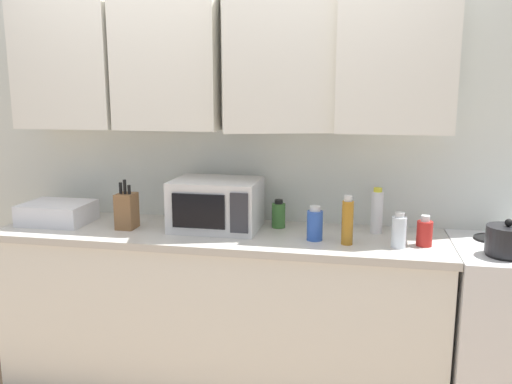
{
  "coord_description": "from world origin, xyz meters",
  "views": [
    {
      "loc": [
        0.76,
        -3.03,
        1.68
      ],
      "look_at": [
        0.2,
        -0.25,
        1.12
      ],
      "focal_mm": 37.0,
      "sensor_mm": 36.0,
      "label": 1
    }
  ],
  "objects_px": {
    "kettle": "(507,240)",
    "bottle_red_sauce": "(425,233)",
    "dish_rack": "(57,213)",
    "bottle_amber_vinegar": "(347,221)",
    "bottle_clear_tall": "(399,231)",
    "bottle_green_oil": "(279,215)",
    "knife_block": "(127,210)",
    "bottle_blue_cleaner": "(315,224)",
    "bottle_white_jar": "(377,211)",
    "microwave": "(216,204)"
  },
  "relations": [
    {
      "from": "knife_block",
      "to": "bottle_white_jar",
      "type": "xyz_separation_m",
      "value": [
        1.38,
        0.18,
        0.02
      ]
    },
    {
      "from": "bottle_green_oil",
      "to": "microwave",
      "type": "bearing_deg",
      "value": -164.21
    },
    {
      "from": "kettle",
      "to": "knife_block",
      "type": "xyz_separation_m",
      "value": [
        -1.97,
        0.12,
        0.02
      ]
    },
    {
      "from": "bottle_amber_vinegar",
      "to": "bottle_white_jar",
      "type": "distance_m",
      "value": 0.29
    },
    {
      "from": "kettle",
      "to": "bottle_red_sauce",
      "type": "relative_size",
      "value": 1.24
    },
    {
      "from": "dish_rack",
      "to": "bottle_green_oil",
      "type": "relative_size",
      "value": 2.36
    },
    {
      "from": "bottle_white_jar",
      "to": "bottle_clear_tall",
      "type": "xyz_separation_m",
      "value": [
        0.1,
        -0.26,
        -0.04
      ]
    },
    {
      "from": "kettle",
      "to": "dish_rack",
      "type": "height_order",
      "value": "kettle"
    },
    {
      "from": "bottle_blue_cleaner",
      "to": "bottle_amber_vinegar",
      "type": "bearing_deg",
      "value": -14.89
    },
    {
      "from": "knife_block",
      "to": "bottle_blue_cleaner",
      "type": "relative_size",
      "value": 1.54
    },
    {
      "from": "bottle_clear_tall",
      "to": "bottle_green_oil",
      "type": "bearing_deg",
      "value": 157.47
    },
    {
      "from": "dish_rack",
      "to": "bottle_red_sauce",
      "type": "height_order",
      "value": "bottle_red_sauce"
    },
    {
      "from": "bottle_amber_vinegar",
      "to": "bottle_green_oil",
      "type": "relative_size",
      "value": 1.57
    },
    {
      "from": "kettle",
      "to": "dish_rack",
      "type": "relative_size",
      "value": 0.51
    },
    {
      "from": "knife_block",
      "to": "bottle_blue_cleaner",
      "type": "distance_m",
      "value": 1.06
    },
    {
      "from": "bottle_clear_tall",
      "to": "bottle_red_sauce",
      "type": "bearing_deg",
      "value": 23.38
    },
    {
      "from": "kettle",
      "to": "microwave",
      "type": "xyz_separation_m",
      "value": [
        -1.47,
        0.21,
        0.06
      ]
    },
    {
      "from": "bottle_blue_cleaner",
      "to": "bottle_white_jar",
      "type": "xyz_separation_m",
      "value": [
        0.32,
        0.21,
        0.04
      ]
    },
    {
      "from": "bottle_white_jar",
      "to": "bottle_green_oil",
      "type": "bearing_deg",
      "value": 178.81
    },
    {
      "from": "dish_rack",
      "to": "bottle_blue_cleaner",
      "type": "distance_m",
      "value": 1.52
    },
    {
      "from": "kettle",
      "to": "bottle_red_sauce",
      "type": "distance_m",
      "value": 0.37
    },
    {
      "from": "dish_rack",
      "to": "bottle_blue_cleaner",
      "type": "height_order",
      "value": "bottle_blue_cleaner"
    },
    {
      "from": "microwave",
      "to": "knife_block",
      "type": "height_order",
      "value": "same"
    },
    {
      "from": "bottle_amber_vinegar",
      "to": "bottle_white_jar",
      "type": "relative_size",
      "value": 1.01
    },
    {
      "from": "knife_block",
      "to": "bottle_clear_tall",
      "type": "distance_m",
      "value": 1.48
    },
    {
      "from": "kettle",
      "to": "bottle_green_oil",
      "type": "relative_size",
      "value": 1.2
    },
    {
      "from": "microwave",
      "to": "bottle_white_jar",
      "type": "height_order",
      "value": "microwave"
    },
    {
      "from": "bottle_blue_cleaner",
      "to": "bottle_clear_tall",
      "type": "relative_size",
      "value": 1.01
    },
    {
      "from": "dish_rack",
      "to": "bottle_red_sauce",
      "type": "relative_size",
      "value": 2.44
    },
    {
      "from": "microwave",
      "to": "dish_rack",
      "type": "xyz_separation_m",
      "value": [
        -0.95,
        -0.05,
        -0.08
      ]
    },
    {
      "from": "microwave",
      "to": "bottle_white_jar",
      "type": "relative_size",
      "value": 1.91
    },
    {
      "from": "microwave",
      "to": "dish_rack",
      "type": "distance_m",
      "value": 0.96
    },
    {
      "from": "bottle_green_oil",
      "to": "bottle_clear_tall",
      "type": "distance_m",
      "value": 0.7
    },
    {
      "from": "knife_block",
      "to": "bottle_amber_vinegar",
      "type": "distance_m",
      "value": 1.23
    },
    {
      "from": "bottle_amber_vinegar",
      "to": "bottle_white_jar",
      "type": "bearing_deg",
      "value": 58.9
    },
    {
      "from": "kettle",
      "to": "knife_block",
      "type": "relative_size",
      "value": 0.69
    },
    {
      "from": "bottle_blue_cleaner",
      "to": "bottle_red_sauce",
      "type": "bearing_deg",
      "value": 0.54
    },
    {
      "from": "kettle",
      "to": "bottle_amber_vinegar",
      "type": "relative_size",
      "value": 0.76
    },
    {
      "from": "dish_rack",
      "to": "bottle_amber_vinegar",
      "type": "relative_size",
      "value": 1.5
    },
    {
      "from": "kettle",
      "to": "knife_block",
      "type": "height_order",
      "value": "knife_block"
    },
    {
      "from": "knife_block",
      "to": "bottle_white_jar",
      "type": "relative_size",
      "value": 1.12
    },
    {
      "from": "bottle_clear_tall",
      "to": "knife_block",
      "type": "bearing_deg",
      "value": 176.92
    },
    {
      "from": "knife_block",
      "to": "bottle_amber_vinegar",
      "type": "height_order",
      "value": "knife_block"
    },
    {
      "from": "bottle_clear_tall",
      "to": "bottle_blue_cleaner",
      "type": "bearing_deg",
      "value": 173.15
    },
    {
      "from": "bottle_red_sauce",
      "to": "bottle_clear_tall",
      "type": "xyz_separation_m",
      "value": [
        -0.13,
        -0.06,
        0.01
      ]
    },
    {
      "from": "bottle_red_sauce",
      "to": "bottle_white_jar",
      "type": "xyz_separation_m",
      "value": [
        -0.23,
        0.2,
        0.05
      ]
    },
    {
      "from": "bottle_white_jar",
      "to": "bottle_blue_cleaner",
      "type": "bearing_deg",
      "value": -147.18
    },
    {
      "from": "dish_rack",
      "to": "bottle_clear_tall",
      "type": "height_order",
      "value": "bottle_clear_tall"
    },
    {
      "from": "bottle_red_sauce",
      "to": "bottle_green_oil",
      "type": "xyz_separation_m",
      "value": [
        -0.77,
        0.21,
        0.01
      ]
    },
    {
      "from": "bottle_blue_cleaner",
      "to": "bottle_clear_tall",
      "type": "distance_m",
      "value": 0.42
    }
  ]
}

